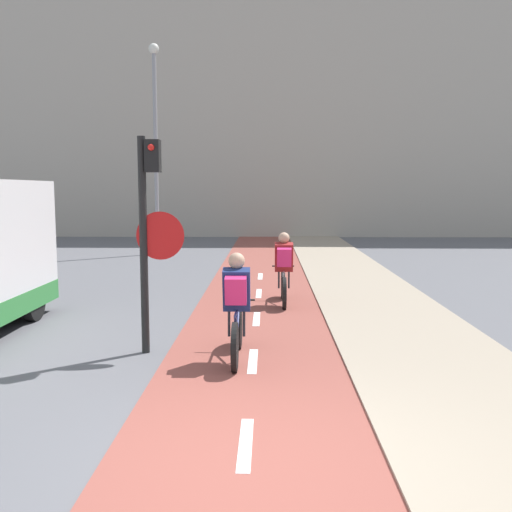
# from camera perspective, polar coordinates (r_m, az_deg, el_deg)

# --- Properties ---
(ground_plane) EXTENTS (120.00, 120.00, 0.00)m
(ground_plane) POSITION_cam_1_polar(r_m,az_deg,el_deg) (4.97, -1.30, -20.89)
(ground_plane) COLOR #5B5B60
(bike_lane) EXTENTS (2.42, 60.00, 0.02)m
(bike_lane) POSITION_cam_1_polar(r_m,az_deg,el_deg) (4.97, -1.29, -20.76)
(bike_lane) COLOR brown
(bike_lane) RESTS_ON ground_plane
(building_row_background) EXTENTS (60.00, 5.20, 12.36)m
(building_row_background) POSITION_cam_1_polar(r_m,az_deg,el_deg) (30.51, 0.84, 13.96)
(building_row_background) COLOR #B2A899
(building_row_background) RESTS_ON ground_plane
(traffic_light_pole) EXTENTS (0.67, 0.25, 3.03)m
(traffic_light_pole) POSITION_cam_1_polar(r_m,az_deg,el_deg) (8.03, -10.64, 3.54)
(traffic_light_pole) COLOR black
(traffic_light_pole) RESTS_ON ground_plane
(street_lamp_far) EXTENTS (0.36, 0.36, 7.32)m
(street_lamp_far) POSITION_cam_1_polar(r_m,az_deg,el_deg) (20.76, -10.03, 12.44)
(street_lamp_far) COLOR gray
(street_lamp_far) RESTS_ON ground_plane
(cyclist_near) EXTENTS (0.46, 1.70, 1.47)m
(cyclist_near) POSITION_cam_1_polar(r_m,az_deg,el_deg) (7.67, -1.94, -5.35)
(cyclist_near) COLOR black
(cyclist_near) RESTS_ON ground_plane
(cyclist_far) EXTENTS (0.46, 1.66, 1.46)m
(cyclist_far) POSITION_cam_1_polar(r_m,az_deg,el_deg) (11.38, 2.80, -1.43)
(cyclist_far) COLOR black
(cyclist_far) RESTS_ON ground_plane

